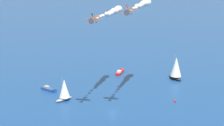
{
  "coord_description": "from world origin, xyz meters",
  "views": [
    {
      "loc": [
        -73.39,
        117.0,
        60.08
      ],
      "look_at": [
        -0.29,
        1.0,
        21.96
      ],
      "focal_mm": 55.94,
      "sensor_mm": 36.0,
      "label": 1
    }
  ],
  "objects_px": {
    "motorboat_near_centre": "(120,72)",
    "wingwalker_lead": "(127,6)",
    "marker_buoy": "(175,101)",
    "sailboat_far_port": "(64,90)",
    "biplane_lead": "(128,11)",
    "wingwalker_wingman": "(92,14)",
    "biplane_wingman": "(94,20)",
    "sailboat_inshore": "(176,68)",
    "motorboat_offshore": "(49,89)"
  },
  "relations": [
    {
      "from": "wingwalker_wingman",
      "to": "sailboat_far_port",
      "type": "bearing_deg",
      "value": -15.81
    },
    {
      "from": "wingwalker_lead",
      "to": "motorboat_offshore",
      "type": "bearing_deg",
      "value": -4.76
    },
    {
      "from": "wingwalker_lead",
      "to": "biplane_wingman",
      "type": "bearing_deg",
      "value": 35.08
    },
    {
      "from": "sailboat_far_port",
      "to": "biplane_lead",
      "type": "bearing_deg",
      "value": -176.43
    },
    {
      "from": "sailboat_inshore",
      "to": "marker_buoy",
      "type": "relative_size",
      "value": 6.68
    },
    {
      "from": "sailboat_far_port",
      "to": "wingwalker_wingman",
      "type": "distance_m",
      "value": 42.53
    },
    {
      "from": "wingwalker_wingman",
      "to": "biplane_wingman",
      "type": "bearing_deg",
      "value": -162.38
    },
    {
      "from": "wingwalker_lead",
      "to": "marker_buoy",
      "type": "bearing_deg",
      "value": -118.19
    },
    {
      "from": "sailboat_inshore",
      "to": "biplane_lead",
      "type": "distance_m",
      "value": 65.95
    },
    {
      "from": "sailboat_inshore",
      "to": "biplane_wingman",
      "type": "distance_m",
      "value": 71.62
    },
    {
      "from": "motorboat_near_centre",
      "to": "wingwalker_lead",
      "type": "bearing_deg",
      "value": 123.26
    },
    {
      "from": "biplane_wingman",
      "to": "biplane_lead",
      "type": "bearing_deg",
      "value": -145.72
    },
    {
      "from": "motorboat_offshore",
      "to": "wingwalker_wingman",
      "type": "relative_size",
      "value": 6.36
    },
    {
      "from": "wingwalker_lead",
      "to": "motorboat_near_centre",
      "type": "bearing_deg",
      "value": -56.74
    },
    {
      "from": "sailboat_inshore",
      "to": "biplane_wingman",
      "type": "xyz_separation_m",
      "value": [
        10.55,
        62.39,
        33.54
      ]
    },
    {
      "from": "motorboat_near_centre",
      "to": "motorboat_offshore",
      "type": "height_order",
      "value": "motorboat_near_centre"
    },
    {
      "from": "wingwalker_wingman",
      "to": "marker_buoy",
      "type": "bearing_deg",
      "value": -127.37
    },
    {
      "from": "marker_buoy",
      "to": "wingwalker_wingman",
      "type": "relative_size",
      "value": 1.39
    },
    {
      "from": "motorboat_offshore",
      "to": "marker_buoy",
      "type": "bearing_deg",
      "value": -161.51
    },
    {
      "from": "marker_buoy",
      "to": "motorboat_near_centre",
      "type": "bearing_deg",
      "value": -29.09
    },
    {
      "from": "sailboat_far_port",
      "to": "motorboat_offshore",
      "type": "xyz_separation_m",
      "value": [
        14.54,
        -5.67,
        -4.47
      ]
    },
    {
      "from": "biplane_wingman",
      "to": "motorboat_near_centre",
      "type": "bearing_deg",
      "value": -69.34
    },
    {
      "from": "sailboat_far_port",
      "to": "biplane_wingman",
      "type": "relative_size",
      "value": 1.53
    },
    {
      "from": "marker_buoy",
      "to": "biplane_wingman",
      "type": "height_order",
      "value": "biplane_wingman"
    },
    {
      "from": "biplane_lead",
      "to": "motorboat_near_centre",
      "type": "bearing_deg",
      "value": -56.14
    },
    {
      "from": "motorboat_offshore",
      "to": "wingwalker_wingman",
      "type": "height_order",
      "value": "wingwalker_wingman"
    },
    {
      "from": "sailboat_inshore",
      "to": "wingwalker_lead",
      "type": "distance_m",
      "value": 67.29
    },
    {
      "from": "sailboat_far_port",
      "to": "biplane_wingman",
      "type": "height_order",
      "value": "biplane_wingman"
    },
    {
      "from": "motorboat_near_centre",
      "to": "sailboat_far_port",
      "type": "relative_size",
      "value": 0.88
    },
    {
      "from": "wingwalker_lead",
      "to": "biplane_wingman",
      "type": "distance_m",
      "value": 14.0
    },
    {
      "from": "sailboat_inshore",
      "to": "biplane_lead",
      "type": "relative_size",
      "value": 1.88
    },
    {
      "from": "motorboat_near_centre",
      "to": "biplane_wingman",
      "type": "xyz_separation_m",
      "value": [
        -20.94,
        55.54,
        39.19
      ]
    },
    {
      "from": "motorboat_near_centre",
      "to": "wingwalker_lead",
      "type": "distance_m",
      "value": 72.71
    },
    {
      "from": "biplane_lead",
      "to": "wingwalker_lead",
      "type": "height_order",
      "value": "wingwalker_lead"
    },
    {
      "from": "sailboat_far_port",
      "to": "biplane_wingman",
      "type": "distance_m",
      "value": 41.04
    },
    {
      "from": "sailboat_far_port",
      "to": "marker_buoy",
      "type": "bearing_deg",
      "value": -150.23
    },
    {
      "from": "motorboat_offshore",
      "to": "biplane_lead",
      "type": "distance_m",
      "value": 63.31
    },
    {
      "from": "biplane_lead",
      "to": "wingwalker_wingman",
      "type": "height_order",
      "value": "biplane_lead"
    },
    {
      "from": "wingwalker_lead",
      "to": "biplane_lead",
      "type": "bearing_deg",
      "value": -162.4
    },
    {
      "from": "sailboat_inshore",
      "to": "wingwalker_wingman",
      "type": "relative_size",
      "value": 9.28
    },
    {
      "from": "biplane_lead",
      "to": "sailboat_inshore",
      "type": "bearing_deg",
      "value": -89.32
    },
    {
      "from": "sailboat_far_port",
      "to": "wingwalker_wingman",
      "type": "xyz_separation_m",
      "value": [
        -20.51,
        5.81,
        36.8
      ]
    },
    {
      "from": "biplane_lead",
      "to": "biplane_wingman",
      "type": "relative_size",
      "value": 1.0
    },
    {
      "from": "marker_buoy",
      "to": "motorboat_offshore",
      "type": "bearing_deg",
      "value": 18.49
    },
    {
      "from": "sailboat_far_port",
      "to": "wingwalker_wingman",
      "type": "height_order",
      "value": "wingwalker_wingman"
    },
    {
      "from": "sailboat_far_port",
      "to": "wingwalker_wingman",
      "type": "relative_size",
      "value": 7.54
    },
    {
      "from": "biplane_wingman",
      "to": "wingwalker_wingman",
      "type": "height_order",
      "value": "wingwalker_wingman"
    },
    {
      "from": "sailboat_far_port",
      "to": "biplane_lead",
      "type": "height_order",
      "value": "biplane_lead"
    },
    {
      "from": "sailboat_inshore",
      "to": "wingwalker_wingman",
      "type": "bearing_deg",
      "value": 79.9
    },
    {
      "from": "motorboat_offshore",
      "to": "marker_buoy",
      "type": "relative_size",
      "value": 4.58
    }
  ]
}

